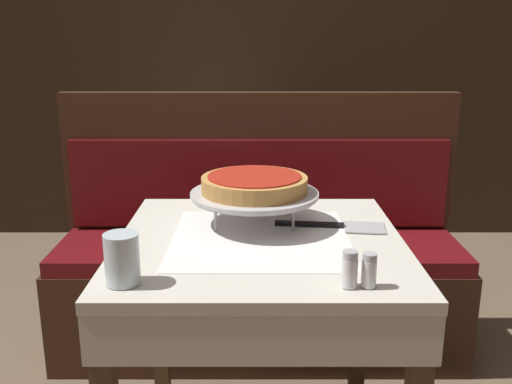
{
  "coord_description": "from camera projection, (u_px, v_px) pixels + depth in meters",
  "views": [
    {
      "loc": [
        -0.01,
        -1.43,
        1.25
      ],
      "look_at": [
        -0.02,
        0.09,
        0.83
      ],
      "focal_mm": 40.0,
      "sensor_mm": 36.0,
      "label": 1
    }
  ],
  "objects": [
    {
      "name": "dining_table_front",
      "position": [
        262.0,
        272.0,
        1.55
      ],
      "size": [
        0.76,
        0.76,
        0.73
      ],
      "color": "beige",
      "rests_on": "ground_plane"
    },
    {
      "name": "deep_dish_pizza",
      "position": [
        256.0,
        184.0,
        1.6
      ],
      "size": [
        0.3,
        0.3,
        0.05
      ],
      "color": "#C68E47",
      "rests_on": "pizza_pan_stand"
    },
    {
      "name": "condiment_caddy",
      "position": [
        202.0,
        132.0,
        2.96
      ],
      "size": [
        0.13,
        0.13,
        0.17
      ],
      "color": "black",
      "rests_on": "dining_table_rear"
    },
    {
      "name": "dining_table_rear",
      "position": [
        208.0,
        157.0,
        3.03
      ],
      "size": [
        0.72,
        0.72,
        0.72
      ],
      "color": "beige",
      "rests_on": "ground_plane"
    },
    {
      "name": "salt_shaker",
      "position": [
        351.0,
        269.0,
        1.22
      ],
      "size": [
        0.03,
        0.03,
        0.08
      ],
      "color": "silver",
      "rests_on": "dining_table_front"
    },
    {
      "name": "back_wall_panel",
      "position": [
        260.0,
        43.0,
        3.43
      ],
      "size": [
        6.0,
        0.04,
        2.4
      ],
      "primitive_type": "cube",
      "color": "black",
      "rests_on": "ground_plane"
    },
    {
      "name": "pizza_pan_stand",
      "position": [
        256.0,
        195.0,
        1.61
      ],
      "size": [
        0.36,
        0.36,
        0.09
      ],
      "color": "#ADADB2",
      "rests_on": "dining_table_front"
    },
    {
      "name": "water_glass_near",
      "position": [
        124.0,
        259.0,
        1.23
      ],
      "size": [
        0.08,
        0.08,
        0.11
      ],
      "color": "silver",
      "rests_on": "dining_table_front"
    },
    {
      "name": "pepper_shaker",
      "position": [
        371.0,
        271.0,
        1.22
      ],
      "size": [
        0.03,
        0.03,
        0.08
      ],
      "color": "silver",
      "rests_on": "dining_table_front"
    },
    {
      "name": "booth_bench",
      "position": [
        259.0,
        274.0,
        2.3
      ],
      "size": [
        1.59,
        0.45,
        1.03
      ],
      "color": "#3D2316",
      "rests_on": "ground_plane"
    },
    {
      "name": "pizza_server",
      "position": [
        337.0,
        226.0,
        1.6
      ],
      "size": [
        0.31,
        0.11,
        0.01
      ],
      "color": "#BCBCC1",
      "rests_on": "dining_table_front"
    }
  ]
}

